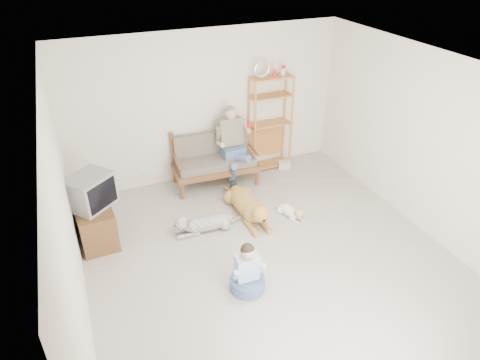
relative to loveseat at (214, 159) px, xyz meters
name	(u,v)px	position (x,y,z in m)	size (l,w,h in m)	color
floor	(272,261)	(0.01, -2.39, -0.49)	(5.50, 5.50, 0.00)	#BAB1A3
ceiling	(281,74)	(0.01, -2.39, 2.21)	(5.50, 5.50, 0.00)	white
wall_back	(206,107)	(0.01, 0.36, 0.86)	(5.00, 5.00, 0.00)	silver
wall_front	(440,352)	(0.01, -5.14, 0.86)	(5.00, 5.00, 0.00)	silver
wall_left	(67,225)	(-2.49, -2.39, 0.86)	(5.50, 5.50, 0.00)	silver
wall_right	(430,146)	(2.51, -2.39, 0.86)	(5.50, 5.50, 0.00)	silver
loveseat	(214,159)	(0.00, 0.00, 0.00)	(1.54, 0.79, 0.95)	brown
man	(234,152)	(0.30, -0.21, 0.18)	(0.55, 0.78, 1.27)	slate
etagere	(270,123)	(1.18, 0.16, 0.45)	(0.81, 0.35, 2.12)	#BF783C
book_stack	(284,165)	(1.44, -0.02, -0.41)	(0.23, 0.16, 0.14)	silver
tv_stand	(95,223)	(-2.22, -0.92, -0.19)	(0.55, 0.93, 0.60)	brown
crt_tv	(91,191)	(-2.18, -0.92, 0.36)	(0.76, 0.75, 0.50)	gray
wall_outlet	(143,172)	(-1.24, 0.35, -0.19)	(0.12, 0.02, 0.08)	silver
golden_retriever	(248,206)	(0.14, -1.24, -0.30)	(0.38, 1.55, 0.47)	#A97B3A
shaggy_dog	(202,223)	(-0.68, -1.34, -0.35)	(1.15, 0.28, 0.34)	white
terrier	(292,212)	(0.78, -1.55, -0.38)	(0.29, 0.63, 0.24)	white
child	(247,273)	(-0.52, -2.74, -0.22)	(0.46, 0.46, 0.73)	slate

